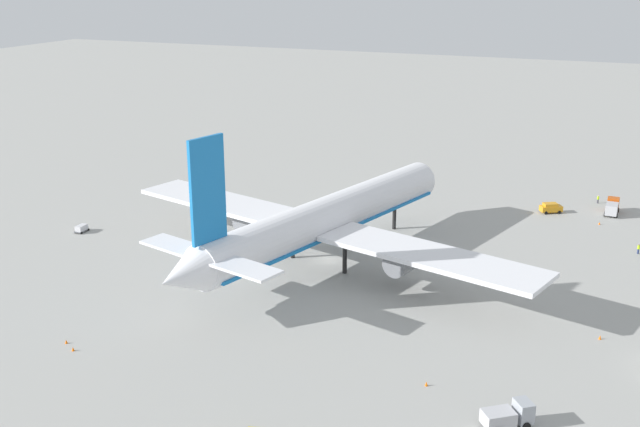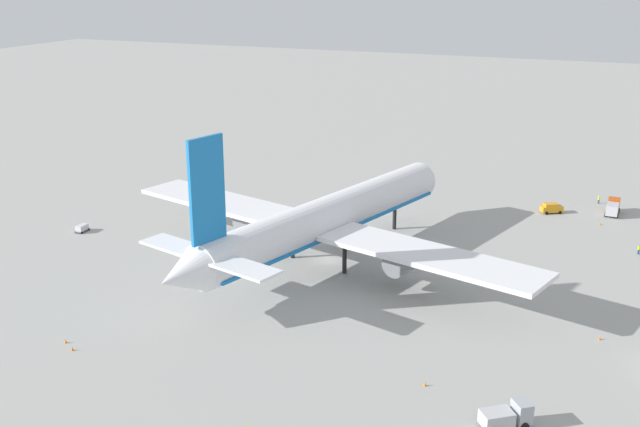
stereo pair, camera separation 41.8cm
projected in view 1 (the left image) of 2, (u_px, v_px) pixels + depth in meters
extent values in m
plane|color=#9E9E99|center=(329.00, 260.00, 124.55)|extent=(600.00, 600.00, 0.00)
cylinder|color=white|center=(329.00, 216.00, 122.21)|extent=(55.98, 21.40, 6.62)
cone|color=white|center=(427.00, 177.00, 145.24)|extent=(6.84, 7.66, 6.49)
cone|color=white|center=(182.00, 276.00, 98.69)|extent=(8.06, 7.83, 6.29)
cube|color=#1972BF|center=(208.00, 190.00, 99.42)|extent=(5.92, 2.08, 14.25)
cube|color=white|center=(176.00, 246.00, 105.56)|extent=(7.06, 11.36, 0.36)
cube|color=white|center=(242.00, 267.00, 98.20)|extent=(7.06, 11.36, 0.36)
cube|color=white|center=(226.00, 203.00, 132.42)|extent=(17.85, 35.51, 0.70)
cylinder|color=slate|center=(252.00, 220.00, 130.86)|extent=(6.36, 5.20, 3.86)
cube|color=white|center=(431.00, 256.00, 108.41)|extent=(17.85, 35.51, 0.70)
cylinder|color=slate|center=(403.00, 260.00, 112.88)|extent=(6.37, 5.21, 3.87)
cylinder|color=black|center=(394.00, 218.00, 138.62)|extent=(0.70, 0.70, 4.20)
cylinder|color=black|center=(293.00, 246.00, 124.90)|extent=(0.70, 0.70, 4.20)
cylinder|color=black|center=(345.00, 260.00, 118.68)|extent=(0.70, 0.70, 4.20)
cube|color=#1972BF|center=(329.00, 227.00, 122.78)|extent=(53.72, 20.48, 0.50)
cube|color=#999EA5|center=(523.00, 411.00, 79.55)|extent=(2.72, 2.60, 2.26)
cube|color=#B2B2B7|center=(498.00, 418.00, 78.97)|extent=(3.74, 3.93, 1.55)
cube|color=black|center=(528.00, 405.00, 79.51)|extent=(1.53, 1.19, 1.00)
cylinder|color=black|center=(516.00, 415.00, 80.88)|extent=(0.78, 0.90, 0.90)
cylinder|color=black|center=(526.00, 426.00, 78.85)|extent=(0.78, 0.90, 0.90)
cylinder|color=black|center=(487.00, 419.00, 80.07)|extent=(0.78, 0.90, 0.90)
cube|color=#BF4C14|center=(613.00, 203.00, 148.68)|extent=(1.81, 2.21, 2.36)
cube|color=#B2B2B7|center=(612.00, 209.00, 146.04)|extent=(3.67, 2.27, 1.94)
cube|color=black|center=(614.00, 200.00, 149.02)|extent=(0.14, 1.80, 1.04)
cylinder|color=black|center=(607.00, 209.00, 149.32)|extent=(0.91, 0.33, 0.90)
cylinder|color=black|center=(618.00, 210.00, 148.47)|extent=(0.91, 0.33, 0.90)
cylinder|color=black|center=(605.00, 214.00, 146.12)|extent=(0.91, 0.33, 0.90)
cylinder|color=black|center=(617.00, 215.00, 145.27)|extent=(0.91, 0.33, 0.90)
cube|color=orange|center=(551.00, 209.00, 148.02)|extent=(3.69, 4.51, 1.10)
cube|color=orange|center=(550.00, 205.00, 147.74)|extent=(2.78, 3.13, 0.55)
cylinder|color=black|center=(555.00, 209.00, 149.24)|extent=(0.51, 0.66, 0.64)
cylinder|color=black|center=(559.00, 212.00, 147.50)|extent=(0.51, 0.66, 0.64)
cylinder|color=black|center=(542.00, 210.00, 148.89)|extent=(0.51, 0.66, 0.64)
cylinder|color=black|center=(546.00, 213.00, 147.15)|extent=(0.51, 0.66, 0.64)
cube|color=#595B60|center=(82.00, 231.00, 137.54)|extent=(2.61, 1.42, 0.15)
cylinder|color=#333338|center=(87.00, 228.00, 138.95)|extent=(0.60, 0.08, 0.08)
cube|color=silver|center=(81.00, 228.00, 137.37)|extent=(2.19, 1.28, 0.95)
cylinder|color=black|center=(82.00, 229.00, 138.68)|extent=(0.40, 0.12, 0.40)
cylinder|color=black|center=(89.00, 230.00, 138.18)|extent=(0.40, 0.12, 0.40)
cylinder|color=black|center=(75.00, 232.00, 136.94)|extent=(0.40, 0.12, 0.40)
cylinder|color=black|center=(81.00, 233.00, 136.44)|extent=(0.40, 0.12, 0.40)
cylinder|color=#3F3F47|center=(598.00, 201.00, 154.14)|extent=(0.45, 0.45, 0.81)
cylinder|color=#B2F219|center=(598.00, 198.00, 153.92)|extent=(0.56, 0.56, 0.61)
sphere|color=beige|center=(598.00, 196.00, 153.79)|extent=(0.22, 0.22, 0.22)
cylinder|color=navy|center=(638.00, 251.00, 127.13)|extent=(0.33, 0.33, 0.84)
cylinder|color=#B2F219|center=(639.00, 247.00, 126.90)|extent=(0.42, 0.42, 0.63)
sphere|color=#8C6647|center=(639.00, 245.00, 126.77)|extent=(0.23, 0.23, 0.23)
cone|color=orange|center=(73.00, 349.00, 95.11)|extent=(0.36, 0.36, 0.55)
cone|color=orange|center=(66.00, 341.00, 96.99)|extent=(0.36, 0.36, 0.55)
cone|color=orange|center=(599.00, 223.00, 141.47)|extent=(0.36, 0.36, 0.55)
cone|color=orange|center=(600.00, 337.00, 98.08)|extent=(0.36, 0.36, 0.55)
cone|color=orange|center=(426.00, 384.00, 87.21)|extent=(0.36, 0.36, 0.55)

